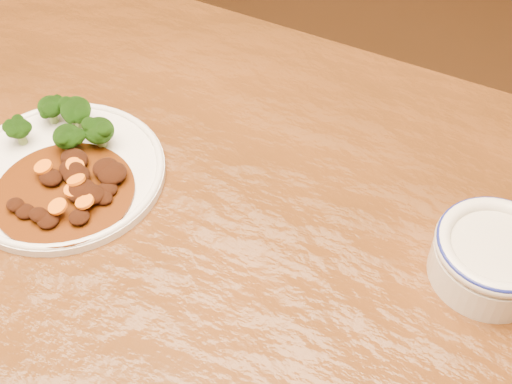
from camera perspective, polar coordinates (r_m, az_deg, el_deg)
The scene contains 5 objects.
dining_table at distance 0.87m, azimuth -9.20°, elevation -7.42°, with size 1.60×1.09×0.75m.
dinner_plate at distance 0.88m, azimuth -15.17°, elevation 1.54°, with size 0.24×0.24×0.02m.
broccoli_florets at distance 0.90m, azimuth -14.75°, elevation 5.40°, with size 0.12×0.10×0.04m.
mince_stew at distance 0.85m, azimuth -14.36°, elevation 0.43°, with size 0.16×0.16×0.03m.
dip_bowl at distance 0.78m, azimuth 18.44°, elevation -4.84°, with size 0.13×0.13×0.06m.
Camera 1 is at (0.39, -0.32, 1.37)m, focal length 50.00 mm.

